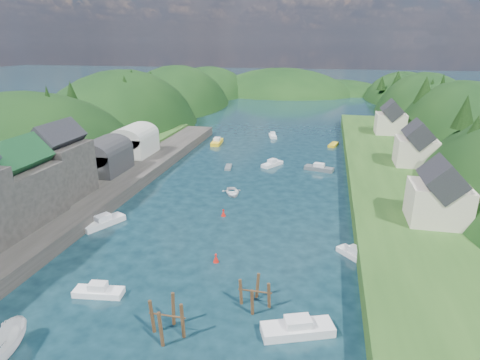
% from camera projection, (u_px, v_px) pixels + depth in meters
% --- Properties ---
extents(ground, '(600.00, 600.00, 0.00)m').
position_uv_depth(ground, '(262.00, 164.00, 83.63)').
color(ground, black).
rests_on(ground, ground).
extents(hillside_left, '(44.00, 245.56, 52.00)m').
position_uv_depth(hillside_left, '(125.00, 157.00, 118.37)').
color(hillside_left, black).
rests_on(hillside_left, ground).
extents(hillside_right, '(36.00, 245.56, 48.00)m').
position_uv_depth(hillside_right, '(456.00, 175.00, 100.10)').
color(hillside_right, black).
rests_on(hillside_right, ground).
extents(far_hills, '(103.00, 68.00, 44.00)m').
position_uv_depth(far_hills, '(304.00, 114.00, 201.33)').
color(far_hills, black).
rests_on(far_hills, ground).
extents(hill_trees, '(91.87, 154.06, 12.37)m').
position_uv_depth(hill_trees, '(274.00, 101.00, 92.86)').
color(hill_trees, black).
rests_on(hill_trees, ground).
extents(quay_left, '(12.00, 110.00, 2.00)m').
position_uv_depth(quay_left, '(74.00, 205.00, 60.44)').
color(quay_left, '#2D2B28').
rests_on(quay_left, ground).
extents(terrace_left_grass, '(12.00, 110.00, 2.50)m').
position_uv_depth(terrace_left_grass, '(33.00, 199.00, 61.76)').
color(terrace_left_grass, '#234719').
rests_on(terrace_left_grass, ground).
extents(boat_sheds, '(7.00, 21.00, 7.50)m').
position_uv_depth(boat_sheds, '(120.00, 146.00, 76.96)').
color(boat_sheds, '#2D2D30').
rests_on(boat_sheds, quay_left).
extents(terrace_right, '(16.00, 120.00, 2.40)m').
position_uv_depth(terrace_right, '(396.00, 183.00, 68.99)').
color(terrace_right, '#234719').
rests_on(terrace_right, ground).
extents(right_bank_cottages, '(9.00, 59.24, 8.41)m').
position_uv_depth(right_bank_cottages, '(410.00, 146.00, 74.54)').
color(right_bank_cottages, beige).
rests_on(right_bank_cottages, terrace_right).
extents(piling_cluster_near, '(3.36, 3.12, 3.86)m').
position_uv_depth(piling_cluster_near, '(168.00, 321.00, 34.83)').
color(piling_cluster_near, '#382314').
rests_on(piling_cluster_near, ground).
extents(piling_cluster_far, '(3.32, 3.08, 3.27)m').
position_uv_depth(piling_cluster_far, '(255.00, 296.00, 38.76)').
color(piling_cluster_far, '#382314').
rests_on(piling_cluster_far, ground).
extents(channel_buoy_near, '(0.70, 0.70, 1.10)m').
position_uv_depth(channel_buoy_near, '(216.00, 258.00, 46.58)').
color(channel_buoy_near, '#AF160E').
rests_on(channel_buoy_near, ground).
extents(channel_buoy_far, '(0.70, 0.70, 1.10)m').
position_uv_depth(channel_buoy_far, '(223.00, 213.00, 58.77)').
color(channel_buoy_far, '#AF160E').
rests_on(channel_buoy_far, ground).
extents(moored_boats, '(38.36, 91.41, 2.29)m').
position_uv_depth(moored_boats, '(215.00, 220.00, 56.28)').
color(moored_boats, yellow).
rests_on(moored_boats, ground).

